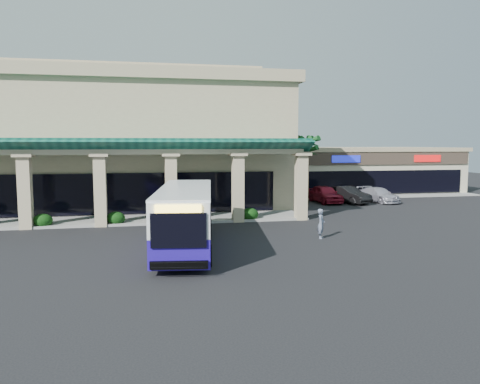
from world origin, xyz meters
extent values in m
plane|color=black|center=(0.00, 0.00, 0.00)|extent=(110.00, 110.00, 0.00)
imported|color=slate|center=(4.99, -1.27, 0.84)|extent=(0.63, 0.73, 1.68)
imported|color=maroon|center=(11.24, 13.81, 0.79)|extent=(2.09, 4.74, 1.59)
imported|color=black|center=(13.08, 13.09, 0.75)|extent=(3.18, 4.85, 1.51)
imported|color=#AEADBB|center=(16.21, 13.26, 0.66)|extent=(2.75, 4.86, 1.33)
camera|label=1|loc=(-4.64, -25.78, 5.31)|focal=35.00mm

